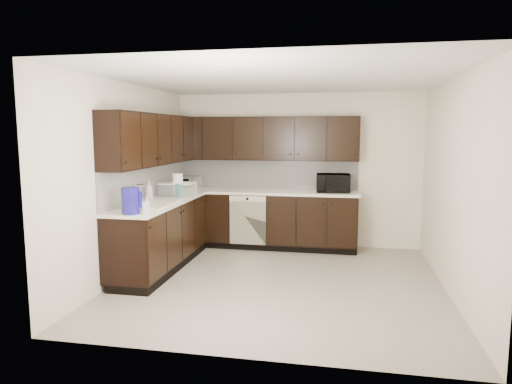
% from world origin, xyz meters
% --- Properties ---
extents(floor, '(4.00, 4.00, 0.00)m').
position_xyz_m(floor, '(0.00, 0.00, 0.00)').
color(floor, '#A19585').
rests_on(floor, ground).
extents(ceiling, '(4.00, 4.00, 0.00)m').
position_xyz_m(ceiling, '(0.00, 0.00, 2.50)').
color(ceiling, white).
rests_on(ceiling, wall_back).
extents(wall_back, '(4.00, 0.02, 2.50)m').
position_xyz_m(wall_back, '(0.00, 2.00, 1.25)').
color(wall_back, silver).
rests_on(wall_back, floor).
extents(wall_left, '(0.02, 4.00, 2.50)m').
position_xyz_m(wall_left, '(-2.00, 0.00, 1.25)').
color(wall_left, silver).
rests_on(wall_left, floor).
extents(wall_right, '(0.02, 4.00, 2.50)m').
position_xyz_m(wall_right, '(2.00, 0.00, 1.25)').
color(wall_right, silver).
rests_on(wall_right, floor).
extents(wall_front, '(4.00, 0.02, 2.50)m').
position_xyz_m(wall_front, '(0.00, -2.00, 1.25)').
color(wall_front, silver).
rests_on(wall_front, floor).
extents(lower_cabinets, '(3.00, 2.80, 0.90)m').
position_xyz_m(lower_cabinets, '(-1.01, 1.11, 0.41)').
color(lower_cabinets, black).
rests_on(lower_cabinets, floor).
extents(countertop, '(3.03, 2.83, 0.04)m').
position_xyz_m(countertop, '(-1.01, 1.11, 0.92)').
color(countertop, white).
rests_on(countertop, lower_cabinets).
extents(backsplash, '(3.00, 2.80, 0.48)m').
position_xyz_m(backsplash, '(-1.22, 1.32, 1.18)').
color(backsplash, silver).
rests_on(backsplash, countertop).
extents(upper_cabinets, '(3.00, 2.80, 0.70)m').
position_xyz_m(upper_cabinets, '(-1.10, 1.20, 1.77)').
color(upper_cabinets, black).
rests_on(upper_cabinets, wall_back).
extents(dishwasher, '(0.58, 0.04, 0.78)m').
position_xyz_m(dishwasher, '(-0.70, 1.41, 0.55)').
color(dishwasher, beige).
rests_on(dishwasher, lower_cabinets).
extents(sink, '(0.54, 0.82, 0.42)m').
position_xyz_m(sink, '(-1.68, -0.01, 0.88)').
color(sink, beige).
rests_on(sink, countertop).
extents(microwave, '(0.53, 0.37, 0.29)m').
position_xyz_m(microwave, '(0.61, 1.70, 1.08)').
color(microwave, black).
rests_on(microwave, countertop).
extents(soap_bottle_a, '(0.10, 0.10, 0.18)m').
position_xyz_m(soap_bottle_a, '(-1.50, -0.54, 1.03)').
color(soap_bottle_a, gray).
rests_on(soap_bottle_a, countertop).
extents(soap_bottle_b, '(0.13, 0.14, 0.27)m').
position_xyz_m(soap_bottle_b, '(-1.87, 0.36, 1.07)').
color(soap_bottle_b, gray).
rests_on(soap_bottle_b, countertop).
extents(toaster_oven, '(0.38, 0.33, 0.20)m').
position_xyz_m(toaster_oven, '(-1.75, 1.74, 1.04)').
color(toaster_oven, silver).
rests_on(toaster_oven, countertop).
extents(storage_bin, '(0.58, 0.51, 0.19)m').
position_xyz_m(storage_bin, '(-1.65, 0.85, 1.03)').
color(storage_bin, white).
rests_on(storage_bin, countertop).
extents(blue_pitcher, '(0.21, 0.21, 0.31)m').
position_xyz_m(blue_pitcher, '(-1.62, -0.70, 1.09)').
color(blue_pitcher, '#17119C').
rests_on(blue_pitcher, countertop).
extents(teal_tumbler, '(0.09, 0.09, 0.20)m').
position_xyz_m(teal_tumbler, '(-1.56, 0.69, 1.04)').
color(teal_tumbler, '#0B787F').
rests_on(teal_tumbler, countertop).
extents(paper_towel_roll, '(0.16, 0.16, 0.33)m').
position_xyz_m(paper_towel_roll, '(-1.62, 0.81, 1.11)').
color(paper_towel_roll, white).
rests_on(paper_towel_roll, countertop).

